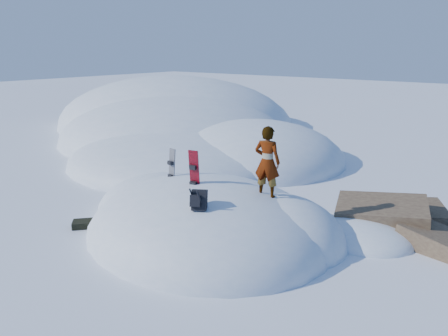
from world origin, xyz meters
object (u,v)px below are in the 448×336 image
Objects in this scene: snowboard_dark at (171,171)px; person at (267,162)px; snowboard_red at (194,177)px; backpack at (199,200)px.

person reaches higher than snowboard_dark.
backpack is at bearing -55.60° from snowboard_red.
backpack is at bearing -23.43° from snowboard_dark.
snowboard_red is 2.59× the size of backpack.
person is (1.68, 0.87, 0.50)m from snowboard_red.
snowboard_dark is (-1.26, 0.42, -0.15)m from snowboard_red.
snowboard_dark is 0.72× the size of person.
snowboard_red is 0.81× the size of person.
snowboard_dark reaches higher than backpack.
snowboard_red reaches higher than backpack.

